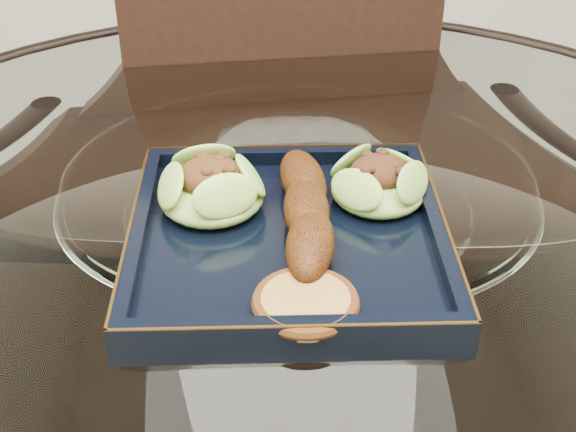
{
  "coord_description": "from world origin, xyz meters",
  "views": [
    {
      "loc": [
        -0.05,
        -0.62,
        1.18
      ],
      "look_at": [
        -0.01,
        -0.05,
        0.8
      ],
      "focal_mm": 50.0,
      "sensor_mm": 36.0,
      "label": 1
    }
  ],
  "objects": [
    {
      "name": "lettuce_wrap_right",
      "position": [
        0.07,
        -0.0,
        0.8
      ],
      "size": [
        0.11,
        0.11,
        0.03
      ],
      "primitive_type": "ellipsoid",
      "rotation": [
        0.0,
        0.0,
        0.41
      ],
      "color": "#69A02E",
      "rests_on": "navy_plate"
    },
    {
      "name": "dining_table",
      "position": [
        -0.0,
        -0.0,
        0.6
      ],
      "size": [
        1.13,
        1.13,
        0.77
      ],
      "color": "white",
      "rests_on": "ground"
    },
    {
      "name": "roasted_plantain",
      "position": [
        0.0,
        -0.04,
        0.8
      ],
      "size": [
        0.05,
        0.19,
        0.04
      ],
      "primitive_type": "ellipsoid",
      "rotation": [
        0.0,
        0.0,
        1.54
      ],
      "color": "#562609",
      "rests_on": "navy_plate"
    },
    {
      "name": "navy_plate",
      "position": [
        -0.01,
        -0.05,
        0.77
      ],
      "size": [
        0.28,
        0.28,
        0.02
      ],
      "primitive_type": "cube",
      "rotation": [
        0.0,
        0.0,
        -0.04
      ],
      "color": "black",
      "rests_on": "dining_table"
    },
    {
      "name": "crumb_patty",
      "position": [
        -0.01,
        -0.15,
        0.79
      ],
      "size": [
        0.08,
        0.08,
        0.01
      ],
      "primitive_type": "cylinder",
      "rotation": [
        0.0,
        0.0,
        -0.15
      ],
      "color": "#A87B38",
      "rests_on": "navy_plate"
    },
    {
      "name": "dining_chair",
      "position": [
        0.02,
        0.28,
        0.58
      ],
      "size": [
        0.48,
        0.48,
        1.04
      ],
      "rotation": [
        0.0,
        0.0,
        0.07
      ],
      "color": "black",
      "rests_on": "ground"
    },
    {
      "name": "lettuce_wrap_left",
      "position": [
        -0.08,
        -0.0,
        0.8
      ],
      "size": [
        0.11,
        0.11,
        0.03
      ],
      "primitive_type": "ellipsoid",
      "rotation": [
        0.0,
        0.0,
        -0.17
      ],
      "color": "#6FA730",
      "rests_on": "navy_plate"
    }
  ]
}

